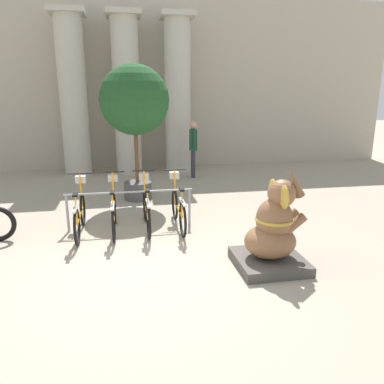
# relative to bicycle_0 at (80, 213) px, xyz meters

# --- Properties ---
(ground_plane) EXTENTS (60.00, 60.00, 0.00)m
(ground_plane) POSITION_rel_bicycle_0_xyz_m (1.08, -1.80, -0.41)
(ground_plane) COLOR #9E937F
(building_facade) EXTENTS (20.00, 0.20, 6.00)m
(building_facade) POSITION_rel_bicycle_0_xyz_m (1.08, 6.80, 2.59)
(building_facade) COLOR #B2A893
(building_facade) RESTS_ON ground_plane
(column_left) EXTENTS (1.09, 1.09, 5.16)m
(column_left) POSITION_rel_bicycle_0_xyz_m (-0.62, 5.80, 2.21)
(column_left) COLOR #BCB7A8
(column_left) RESTS_ON ground_plane
(column_middle) EXTENTS (1.09, 1.09, 5.16)m
(column_middle) POSITION_rel_bicycle_0_xyz_m (1.08, 5.80, 2.21)
(column_middle) COLOR #BCB7A8
(column_middle) RESTS_ON ground_plane
(column_right) EXTENTS (1.09, 1.09, 5.16)m
(column_right) POSITION_rel_bicycle_0_xyz_m (2.78, 5.80, 2.21)
(column_right) COLOR #BCB7A8
(column_right) RESTS_ON ground_plane
(bike_rack) EXTENTS (2.52, 0.05, 0.77)m
(bike_rack) POSITION_rel_bicycle_0_xyz_m (0.96, 0.15, 0.15)
(bike_rack) COLOR gray
(bike_rack) RESTS_ON ground_plane
(bicycle_0) EXTENTS (0.48, 1.75, 1.11)m
(bicycle_0) POSITION_rel_bicycle_0_xyz_m (0.00, 0.00, 0.00)
(bicycle_0) COLOR black
(bicycle_0) RESTS_ON ground_plane
(bicycle_1) EXTENTS (0.48, 1.75, 1.11)m
(bicycle_1) POSITION_rel_bicycle_0_xyz_m (0.64, 0.04, 0.00)
(bicycle_1) COLOR black
(bicycle_1) RESTS_ON ground_plane
(bicycle_2) EXTENTS (0.48, 1.75, 1.11)m
(bicycle_2) POSITION_rel_bicycle_0_xyz_m (1.28, 0.07, 0.00)
(bicycle_2) COLOR black
(bicycle_2) RESTS_ON ground_plane
(bicycle_3) EXTENTS (0.48, 1.75, 1.11)m
(bicycle_3) POSITION_rel_bicycle_0_xyz_m (1.92, 0.04, 0.00)
(bicycle_3) COLOR black
(bicycle_3) RESTS_ON ground_plane
(elephant_statue) EXTENTS (1.05, 1.05, 1.63)m
(elephant_statue) POSITION_rel_bicycle_0_xyz_m (3.09, -2.02, 0.14)
(elephant_statue) COLOR #4C4742
(elephant_statue) RESTS_ON ground_plane
(person_pedestrian) EXTENTS (0.24, 0.47, 1.81)m
(person_pedestrian) POSITION_rel_bicycle_0_xyz_m (3.09, 4.60, 0.68)
(person_pedestrian) COLOR #383342
(person_pedestrian) RESTS_ON ground_plane
(potted_tree) EXTENTS (1.70, 1.70, 3.35)m
(potted_tree) POSITION_rel_bicycle_0_xyz_m (1.21, 2.30, 1.98)
(potted_tree) COLOR #4C4C4C
(potted_tree) RESTS_ON ground_plane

